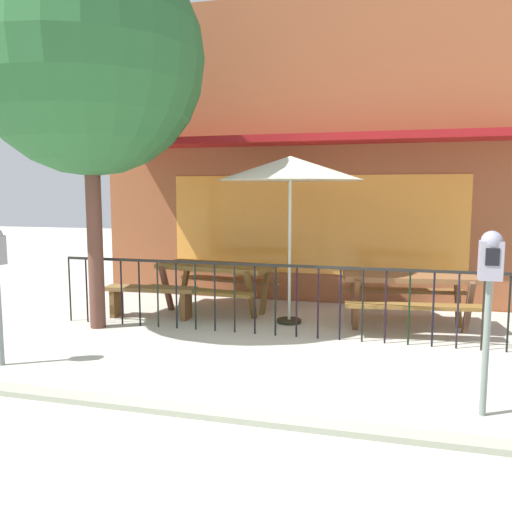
{
  "coord_description": "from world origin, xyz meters",
  "views": [
    {
      "loc": [
        1.37,
        -4.5,
        1.91
      ],
      "look_at": [
        -0.52,
        2.54,
        1.02
      ],
      "focal_mm": 36.54,
      "sensor_mm": 36.0,
      "label": 1
    }
  ],
  "objects_px": {
    "picnic_table_left": "(215,274)",
    "patio_bench": "(151,295)",
    "patio_umbrella": "(290,169)",
    "parking_meter_near": "(490,274)",
    "picnic_table_right": "(409,286)",
    "street_tree": "(88,59)"
  },
  "relations": [
    {
      "from": "picnic_table_left",
      "to": "picnic_table_right",
      "type": "height_order",
      "value": "same"
    },
    {
      "from": "patio_umbrella",
      "to": "patio_bench",
      "type": "bearing_deg",
      "value": -173.13
    },
    {
      "from": "picnic_table_left",
      "to": "parking_meter_near",
      "type": "bearing_deg",
      "value": -41.28
    },
    {
      "from": "patio_bench",
      "to": "picnic_table_left",
      "type": "bearing_deg",
      "value": 36.72
    },
    {
      "from": "patio_umbrella",
      "to": "parking_meter_near",
      "type": "distance_m",
      "value": 3.67
    },
    {
      "from": "patio_bench",
      "to": "parking_meter_near",
      "type": "distance_m",
      "value": 5.08
    },
    {
      "from": "picnic_table_right",
      "to": "patio_bench",
      "type": "xyz_separation_m",
      "value": [
        -3.78,
        -0.36,
        -0.26
      ]
    },
    {
      "from": "picnic_table_left",
      "to": "patio_umbrella",
      "type": "relative_size",
      "value": 0.82
    },
    {
      "from": "picnic_table_left",
      "to": "street_tree",
      "type": "bearing_deg",
      "value": -134.43
    },
    {
      "from": "picnic_table_left",
      "to": "patio_bench",
      "type": "distance_m",
      "value": 1.07
    },
    {
      "from": "picnic_table_right",
      "to": "patio_umbrella",
      "type": "height_order",
      "value": "patio_umbrella"
    },
    {
      "from": "patio_bench",
      "to": "street_tree",
      "type": "xyz_separation_m",
      "value": [
        -0.47,
        -0.71,
        3.33
      ]
    },
    {
      "from": "picnic_table_left",
      "to": "patio_umbrella",
      "type": "bearing_deg",
      "value": -16.04
    },
    {
      "from": "street_tree",
      "to": "picnic_table_right",
      "type": "bearing_deg",
      "value": 14.15
    },
    {
      "from": "patio_bench",
      "to": "picnic_table_right",
      "type": "bearing_deg",
      "value": 5.45
    },
    {
      "from": "patio_umbrella",
      "to": "parking_meter_near",
      "type": "relative_size",
      "value": 1.52
    },
    {
      "from": "patio_umbrella",
      "to": "parking_meter_near",
      "type": "height_order",
      "value": "patio_umbrella"
    },
    {
      "from": "picnic_table_right",
      "to": "street_tree",
      "type": "height_order",
      "value": "street_tree"
    },
    {
      "from": "patio_umbrella",
      "to": "picnic_table_right",
      "type": "bearing_deg",
      "value": 3.67
    },
    {
      "from": "picnic_table_right",
      "to": "parking_meter_near",
      "type": "height_order",
      "value": "parking_meter_near"
    },
    {
      "from": "picnic_table_left",
      "to": "patio_bench",
      "type": "height_order",
      "value": "picnic_table_left"
    },
    {
      "from": "parking_meter_near",
      "to": "street_tree",
      "type": "relative_size",
      "value": 0.3
    }
  ]
}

